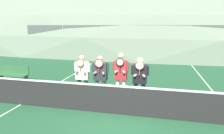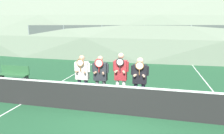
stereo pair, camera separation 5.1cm
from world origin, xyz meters
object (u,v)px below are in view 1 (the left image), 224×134
at_px(player_center_right, 121,75).
at_px(car_far_left, 74,46).
at_px(player_leftmost, 82,74).
at_px(player_center_left, 100,75).
at_px(player_rightmost, 140,78).
at_px(car_left_of_center, 123,47).
at_px(car_center, 180,48).
at_px(bench_courtside, 13,74).

xyz_separation_m(player_center_right, car_far_left, (-6.79, 11.37, -0.23)).
relative_size(player_leftmost, player_center_left, 1.00).
distance_m(player_rightmost, car_left_of_center, 11.44).
relative_size(player_leftmost, car_far_left, 0.43).
xyz_separation_m(player_center_right, car_center, (3.08, 11.25, -0.22)).
relative_size(player_leftmost, player_rightmost, 1.00).
distance_m(car_far_left, car_center, 9.87).
bearing_deg(player_rightmost, player_center_left, 177.11).
bearing_deg(player_center_left, bench_courtside, 163.42).
relative_size(car_left_of_center, car_center, 1.15).
distance_m(car_far_left, car_left_of_center, 4.95).
bearing_deg(car_far_left, player_rightmost, -56.85).
relative_size(player_leftmost, player_center_right, 0.93).
height_order(player_center_right, car_far_left, player_center_right).
distance_m(player_leftmost, car_far_left, 12.57).
xyz_separation_m(player_center_left, player_rightmost, (1.43, -0.07, 0.02)).
bearing_deg(car_left_of_center, player_center_left, -84.37).
relative_size(player_rightmost, car_left_of_center, 0.37).
distance_m(player_center_left, player_center_right, 0.76).
relative_size(car_center, bench_courtside, 2.56).
bearing_deg(player_rightmost, car_left_of_center, 102.75).
height_order(car_center, bench_courtside, car_center).
distance_m(player_rightmost, car_far_left, 13.66).
distance_m(car_left_of_center, bench_courtside, 10.36).
xyz_separation_m(player_leftmost, car_left_of_center, (-0.40, 11.10, -0.14)).
relative_size(player_leftmost, bench_courtside, 1.10).
relative_size(player_center_right, player_rightmost, 1.07).
bearing_deg(bench_courtside, player_leftmost, -19.32).
bearing_deg(player_center_right, car_far_left, 120.85).
xyz_separation_m(player_leftmost, car_far_left, (-5.34, 11.38, -0.18)).
bearing_deg(player_rightmost, car_center, 78.01).
bearing_deg(car_far_left, player_center_left, -62.02).
bearing_deg(player_center_right, bench_courtside, 165.50).
height_order(player_rightmost, car_far_left, player_rightmost).
height_order(player_center_right, bench_courtside, player_center_right).
bearing_deg(player_center_left, player_leftmost, -178.77).
xyz_separation_m(player_center_left, car_center, (3.84, 11.25, -0.16)).
relative_size(car_left_of_center, bench_courtside, 2.95).
height_order(player_center_left, car_center, player_center_left).
relative_size(player_center_left, car_left_of_center, 0.37).
xyz_separation_m(player_rightmost, car_left_of_center, (-2.52, 11.15, -0.15)).
relative_size(player_center_right, bench_courtside, 1.18).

